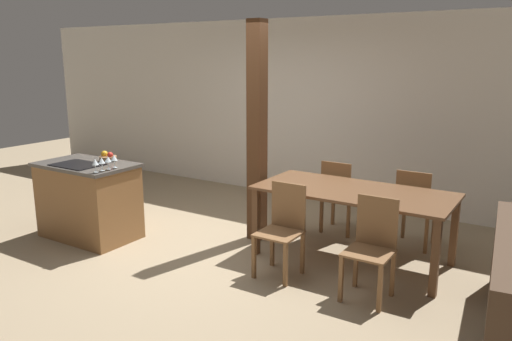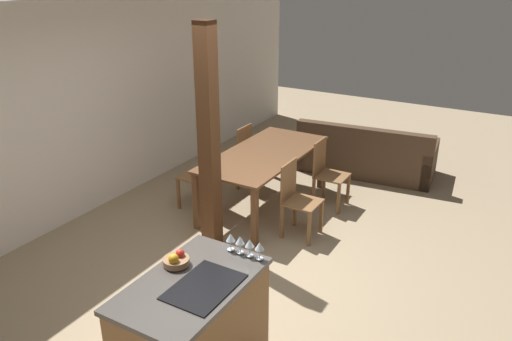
% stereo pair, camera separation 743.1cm
% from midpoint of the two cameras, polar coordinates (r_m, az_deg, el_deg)
% --- Properties ---
extents(ground_plane, '(16.00, 16.00, 0.00)m').
position_cam_midpoint_polar(ground_plane, '(4.17, 31.13, -27.64)').
color(ground_plane, '#9E896B').
extents(wall_back, '(11.20, 0.08, 2.70)m').
position_cam_midpoint_polar(wall_back, '(5.99, 33.44, -1.22)').
color(wall_back, silver).
rests_on(wall_back, ground_plane).
extents(kitchen_island, '(1.17, 0.72, 0.92)m').
position_cam_midpoint_polar(kitchen_island, '(3.76, 8.57, -21.85)').
color(kitchen_island, olive).
rests_on(kitchen_island, ground_plane).
extents(fruit_bowl, '(0.20, 0.20, 0.11)m').
position_cam_midpoint_polar(fruit_bowl, '(3.65, 12.12, -13.98)').
color(fruit_bowl, '#99704C').
rests_on(fruit_bowl, kitchen_island).
extents(wine_glass_near, '(0.07, 0.07, 0.15)m').
position_cam_midpoint_polar(wine_glass_near, '(3.08, 15.78, -18.05)').
color(wine_glass_near, silver).
rests_on(wine_glass_near, kitchen_island).
extents(wine_glass_middle, '(0.07, 0.07, 0.15)m').
position_cam_midpoint_polar(wine_glass_middle, '(3.16, 16.27, -17.30)').
color(wine_glass_middle, silver).
rests_on(wine_glass_middle, kitchen_island).
extents(wine_glass_far, '(0.07, 0.07, 0.15)m').
position_cam_midpoint_polar(wine_glass_far, '(3.23, 16.74, -16.57)').
color(wine_glass_far, silver).
rests_on(wine_glass_far, kitchen_island).
extents(wine_glass_end, '(0.07, 0.07, 0.15)m').
position_cam_midpoint_polar(wine_glass_end, '(3.31, 17.18, -15.88)').
color(wine_glass_end, silver).
rests_on(wine_glass_end, kitchen_island).
extents(dining_table, '(2.03, 0.95, 0.78)m').
position_cam_midpoint_polar(dining_table, '(4.66, 52.57, -16.64)').
color(dining_table, brown).
rests_on(dining_table, ground_plane).
extents(dining_chair_near_left, '(0.40, 0.40, 0.91)m').
position_cam_midpoint_polar(dining_chair_near_left, '(4.03, 48.99, -23.57)').
color(dining_chair_near_left, brown).
rests_on(dining_chair_near_left, ground_plane).
extents(dining_chair_near_right, '(0.40, 0.40, 0.91)m').
position_cam_midpoint_polar(dining_chair_near_right, '(4.41, 61.34, -22.99)').
color(dining_chair_near_right, brown).
rests_on(dining_chair_near_right, ground_plane).
extents(dining_chair_far_left, '(0.40, 0.40, 0.91)m').
position_cam_midpoint_polar(dining_chair_far_left, '(5.21, 44.68, -14.98)').
color(dining_chair_far_left, brown).
rests_on(dining_chair_far_left, ground_plane).
extents(dining_chair_far_right, '(0.40, 0.40, 0.91)m').
position_cam_midpoint_polar(dining_chair_far_right, '(5.51, 54.28, -15.34)').
color(dining_chair_far_right, brown).
rests_on(dining_chair_far_right, ground_plane).
extents(timber_post, '(0.18, 0.18, 2.54)m').
position_cam_midpoint_polar(timber_post, '(4.15, 38.21, -8.54)').
color(timber_post, '#4C2D19').
rests_on(timber_post, ground_plane).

